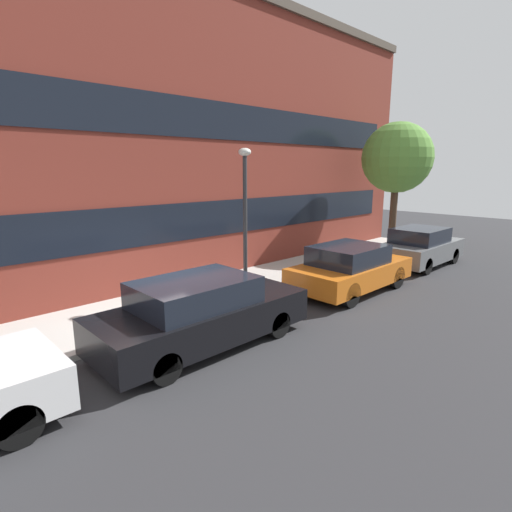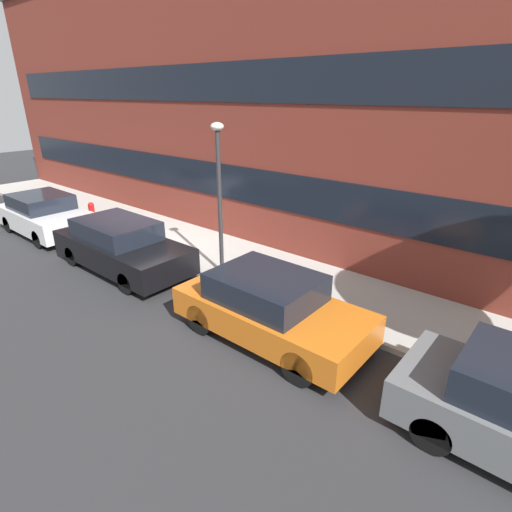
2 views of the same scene
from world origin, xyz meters
name	(u,v)px [view 1 (image 1 of 2)]	position (x,y,z in m)	size (l,w,h in m)	color
ground_plane	(167,332)	(0.00, 0.00, 0.00)	(56.00, 56.00, 0.00)	#2B2B2D
sidewalk_strip	(137,314)	(0.00, 1.34, 0.06)	(28.00, 2.68, 0.12)	#B2AFA8
rowhouse_facade	(92,128)	(0.00, 3.13, 4.48)	(28.00, 1.02, 8.94)	maroon
parked_car_black	(201,313)	(0.17, -1.05, 0.69)	(4.39, 1.77, 1.40)	black
parked_car_orange	(350,268)	(5.44, -1.05, 0.68)	(3.94, 1.81, 1.36)	#D16619
parked_car_grey	(420,247)	(10.04, -1.05, 0.69)	(3.82, 1.70, 1.40)	slate
street_tree	(397,158)	(10.95, 0.58, 3.89)	(2.74, 2.74, 5.16)	#473323
lamp_post	(245,205)	(2.67, 0.39, 2.57)	(0.32, 0.32, 3.87)	#2D2D30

